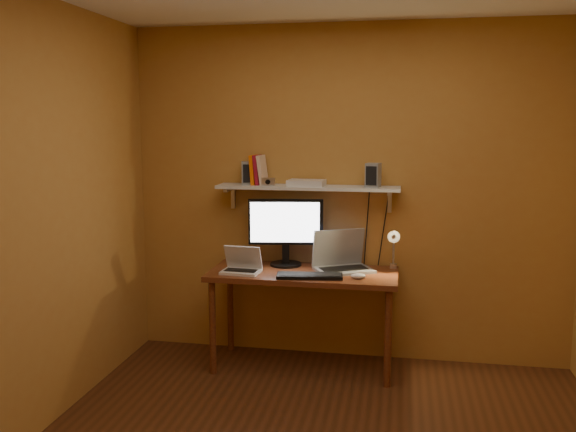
% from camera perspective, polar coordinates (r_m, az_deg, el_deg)
% --- Properties ---
extents(room, '(3.44, 3.24, 2.64)m').
position_cam_1_polar(room, '(3.18, 3.19, -1.28)').
color(room, '#532A15').
rests_on(room, ground).
extents(desk, '(1.40, 0.60, 0.75)m').
position_cam_1_polar(desk, '(4.60, 1.44, -6.24)').
color(desk, brown).
rests_on(desk, ground).
extents(wall_shelf, '(1.40, 0.25, 0.21)m').
position_cam_1_polar(wall_shelf, '(4.66, 1.85, 2.65)').
color(wall_shelf, silver).
rests_on(wall_shelf, room).
extents(monitor, '(0.57, 0.28, 0.52)m').
position_cam_1_polar(monitor, '(4.71, -0.22, -1.18)').
color(monitor, black).
rests_on(monitor, desk).
extents(laptop, '(0.50, 0.45, 0.30)m').
position_cam_1_polar(laptop, '(4.63, 5.01, -4.07)').
color(laptop, gray).
rests_on(laptop, desk).
extents(netbook, '(0.29, 0.22, 0.20)m').
position_cam_1_polar(netbook, '(4.55, -4.33, -4.60)').
color(netbook, silver).
rests_on(netbook, desk).
extents(keyboard, '(0.49, 0.22, 0.03)m').
position_cam_1_polar(keyboard, '(4.40, 2.03, -5.62)').
color(keyboard, black).
rests_on(keyboard, desk).
extents(mouse, '(0.11, 0.08, 0.04)m').
position_cam_1_polar(mouse, '(4.39, 6.59, -5.60)').
color(mouse, silver).
rests_on(mouse, desk).
extents(desk_lamp, '(0.09, 0.23, 0.38)m').
position_cam_1_polar(desk_lamp, '(4.60, 9.86, -2.60)').
color(desk_lamp, silver).
rests_on(desk_lamp, desk).
extents(speaker_left, '(0.12, 0.12, 0.18)m').
position_cam_1_polar(speaker_left, '(4.75, -3.76, 4.04)').
color(speaker_left, gray).
rests_on(speaker_left, wall_shelf).
extents(speaker_right, '(0.12, 0.12, 0.18)m').
position_cam_1_polar(speaker_right, '(4.58, 7.97, 3.80)').
color(speaker_right, gray).
rests_on(speaker_right, wall_shelf).
extents(books, '(0.13, 0.16, 0.23)m').
position_cam_1_polar(books, '(4.73, -2.79, 4.33)').
color(books, orange).
rests_on(books, wall_shelf).
extents(shelf_camera, '(0.10, 0.05, 0.06)m').
position_cam_1_polar(shelf_camera, '(4.66, -1.86, 3.22)').
color(shelf_camera, silver).
rests_on(shelf_camera, wall_shelf).
extents(router, '(0.29, 0.20, 0.05)m').
position_cam_1_polar(router, '(4.65, 1.74, 3.12)').
color(router, silver).
rests_on(router, wall_shelf).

